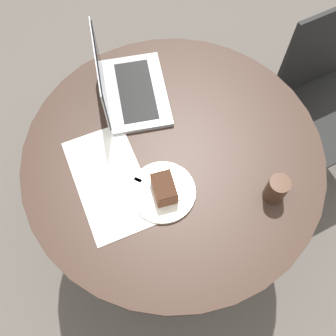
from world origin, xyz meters
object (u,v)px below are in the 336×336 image
chair (322,101)px  coffee_glass (276,189)px  laptop (127,88)px  plate (163,192)px

chair → coffee_glass: (-0.05, 0.68, 0.34)m
chair → laptop: laptop is taller
plate → coffee_glass: coffee_glass is taller
chair → laptop: 0.93m
laptop → chair: bearing=90.7°
plate → coffee_glass: 0.36m
coffee_glass → plate: bearing=35.4°
plate → chair: bearing=-105.3°
plate → laptop: (0.34, -0.23, 0.04)m
plate → laptop: bearing=-34.7°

